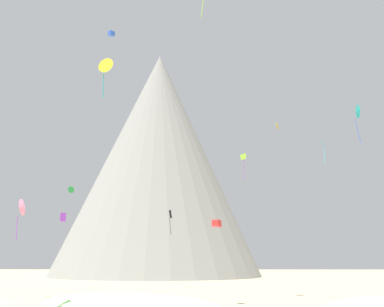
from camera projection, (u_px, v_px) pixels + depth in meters
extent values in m
ellipsoid|color=beige|center=(127.00, 304.00, 44.93)|extent=(25.49, 23.65, 2.01)
cone|color=#477238|center=(101.00, 307.00, 40.37)|extent=(2.46, 2.46, 0.42)
cone|color=#386633|center=(69.00, 303.00, 42.27)|extent=(3.52, 3.52, 0.73)
cone|color=gray|center=(158.00, 160.00, 131.53)|extent=(59.59, 59.59, 66.94)
cone|color=gray|center=(176.00, 230.00, 120.97)|extent=(34.89, 34.89, 25.04)
cube|color=#8CD133|center=(243.00, 157.00, 76.65)|extent=(1.01, 0.75, 1.09)
cylinder|color=purple|center=(244.00, 169.00, 76.13)|extent=(0.08, 0.31, 3.47)
cone|color=green|center=(71.00, 190.00, 78.86)|extent=(1.10, 1.07, 1.21)
cube|color=purple|center=(63.00, 217.00, 46.59)|extent=(0.55, 0.47, 0.94)
cone|color=pink|center=(21.00, 207.00, 53.53)|extent=(1.91, 2.04, 2.03)
cylinder|color=purple|center=(17.00, 228.00, 52.95)|extent=(0.33, 0.38, 2.96)
cube|color=#33BCDB|center=(323.00, 145.00, 81.67)|extent=(0.59, 0.76, 1.56)
cylinder|color=#33BCDB|center=(324.00, 157.00, 81.15)|extent=(0.24, 0.36, 2.90)
cone|color=teal|center=(357.00, 112.00, 74.78)|extent=(0.33, 2.34, 2.34)
cylinder|color=blue|center=(358.00, 131.00, 73.98)|extent=(0.41, 0.70, 4.46)
cylinder|color=#8CD133|center=(203.00, 6.00, 56.03)|extent=(0.48, 0.17, 3.48)
cube|color=red|center=(217.00, 225.00, 45.96)|extent=(1.04, 1.05, 0.39)
cube|color=red|center=(217.00, 222.00, 46.04)|extent=(1.04, 1.05, 0.39)
cube|color=black|center=(170.00, 214.00, 85.68)|extent=(0.61, 0.46, 1.60)
cylinder|color=black|center=(170.00, 226.00, 85.13)|extent=(0.37, 0.19, 3.19)
cube|color=blue|center=(111.00, 35.00, 75.06)|extent=(1.28, 1.28, 0.56)
cube|color=blue|center=(111.00, 32.00, 75.16)|extent=(1.28, 1.28, 0.56)
cone|color=gold|center=(278.00, 126.00, 85.27)|extent=(1.10, 1.65, 1.58)
cone|color=yellow|center=(106.00, 66.00, 48.67)|extent=(1.88, 1.09, 1.81)
cylinder|color=teal|center=(103.00, 86.00, 48.13)|extent=(0.17, 0.28, 2.84)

